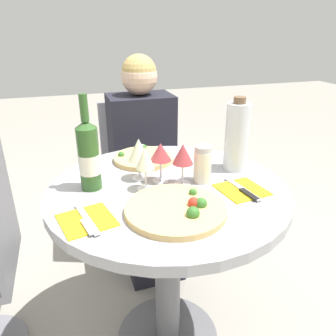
# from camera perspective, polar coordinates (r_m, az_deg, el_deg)

# --- Properties ---
(dining_table) EXTENTS (0.86, 0.86, 0.77)m
(dining_table) POSITION_cam_1_polar(r_m,az_deg,el_deg) (1.26, -0.06, -10.50)
(dining_table) COLOR slate
(dining_table) RESTS_ON ground_plane
(chair_behind_diner) EXTENTS (0.41, 0.41, 0.89)m
(chair_behind_diner) POSITION_cam_1_polar(r_m,az_deg,el_deg) (1.98, -4.85, -2.33)
(chair_behind_diner) COLOR slate
(chair_behind_diner) RESTS_ON ground_plane
(seated_diner) EXTENTS (0.34, 0.47, 1.17)m
(seated_diner) POSITION_cam_1_polar(r_m,az_deg,el_deg) (1.81, -3.86, -1.61)
(seated_diner) COLOR black
(seated_diner) RESTS_ON ground_plane
(pizza_large) EXTENTS (0.31, 0.31, 0.05)m
(pizza_large) POSITION_cam_1_polar(r_m,az_deg,el_deg) (1.01, 1.61, -7.13)
(pizza_large) COLOR #DBB26B
(pizza_large) RESTS_ON dining_table
(pizza_small_far) EXTENTS (0.25, 0.25, 0.05)m
(pizza_small_far) POSITION_cam_1_polar(r_m,az_deg,el_deg) (1.40, -4.35, 1.92)
(pizza_small_far) COLOR #DBB26B
(pizza_small_far) RESTS_ON dining_table
(wine_bottle) EXTENTS (0.07, 0.07, 0.33)m
(wine_bottle) POSITION_cam_1_polar(r_m,az_deg,el_deg) (1.14, -13.63, 2.12)
(wine_bottle) COLOR #2D5623
(wine_bottle) RESTS_ON dining_table
(tall_carafe) EXTENTS (0.09, 0.09, 0.29)m
(tall_carafe) POSITION_cam_1_polar(r_m,az_deg,el_deg) (1.29, 11.86, 5.37)
(tall_carafe) COLOR silver
(tall_carafe) RESTS_ON dining_table
(sugar_shaker) EXTENTS (0.06, 0.06, 0.14)m
(sugar_shaker) POSITION_cam_1_polar(r_m,az_deg,el_deg) (1.19, 5.97, 0.72)
(sugar_shaker) COLOR silver
(sugar_shaker) RESTS_ON dining_table
(wine_glass_back_left) EXTENTS (0.08, 0.08, 0.16)m
(wine_glass_back_left) POSITION_cam_1_polar(r_m,az_deg,el_deg) (1.19, -5.11, 3.07)
(wine_glass_back_left) COLOR silver
(wine_glass_back_left) RESTS_ON dining_table
(wine_glass_center) EXTENTS (0.08, 0.08, 0.15)m
(wine_glass_center) POSITION_cam_1_polar(r_m,az_deg,el_deg) (1.16, -1.32, 2.68)
(wine_glass_center) COLOR silver
(wine_glass_center) RESTS_ON dining_table
(wine_glass_front_left) EXTENTS (0.07, 0.07, 0.16)m
(wine_glass_front_left) POSITION_cam_1_polar(r_m,az_deg,el_deg) (1.10, -4.00, 1.55)
(wine_glass_front_left) COLOR silver
(wine_glass_front_left) RESTS_ON dining_table
(wine_glass_front_right) EXTENTS (0.07, 0.07, 0.15)m
(wine_glass_front_right) POSITION_cam_1_polar(r_m,az_deg,el_deg) (1.14, 2.63, 2.27)
(wine_glass_front_right) COLOR silver
(wine_glass_front_right) RESTS_ON dining_table
(place_setting_left) EXTENTS (0.18, 0.19, 0.01)m
(place_setting_left) POSITION_cam_1_polar(r_m,az_deg,el_deg) (1.00, -13.94, -8.83)
(place_setting_left) COLOR gold
(place_setting_left) RESTS_ON dining_table
(place_setting_right) EXTENTS (0.17, 0.19, 0.01)m
(place_setting_right) POSITION_cam_1_polar(r_m,az_deg,el_deg) (1.17, 12.79, -3.72)
(place_setting_right) COLOR gold
(place_setting_right) RESTS_ON dining_table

